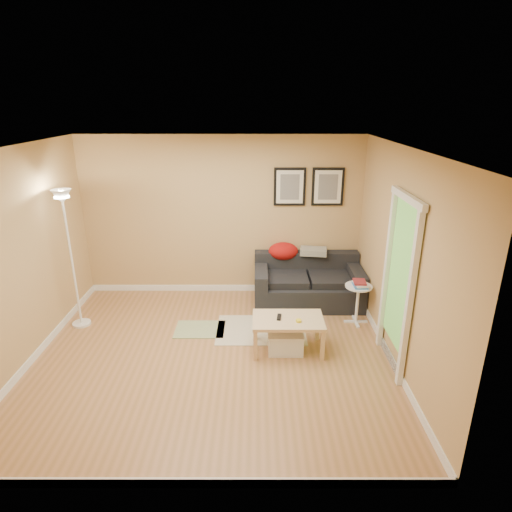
# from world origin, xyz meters

# --- Properties ---
(floor) EXTENTS (4.50, 4.50, 0.00)m
(floor) POSITION_xyz_m (0.00, 0.00, 0.00)
(floor) COLOR #A97348
(floor) RESTS_ON ground
(ceiling) EXTENTS (4.50, 4.50, 0.00)m
(ceiling) POSITION_xyz_m (0.00, 0.00, 2.60)
(ceiling) COLOR white
(ceiling) RESTS_ON wall_back
(wall_back) EXTENTS (4.50, 0.00, 4.50)m
(wall_back) POSITION_xyz_m (0.00, 2.00, 1.30)
(wall_back) COLOR tan
(wall_back) RESTS_ON ground
(wall_front) EXTENTS (4.50, 0.00, 4.50)m
(wall_front) POSITION_xyz_m (0.00, -2.00, 1.30)
(wall_front) COLOR tan
(wall_front) RESTS_ON ground
(wall_left) EXTENTS (0.00, 4.00, 4.00)m
(wall_left) POSITION_xyz_m (-2.25, 0.00, 1.30)
(wall_left) COLOR tan
(wall_left) RESTS_ON ground
(wall_right) EXTENTS (0.00, 4.00, 4.00)m
(wall_right) POSITION_xyz_m (2.25, 0.00, 1.30)
(wall_right) COLOR tan
(wall_right) RESTS_ON ground
(baseboard_back) EXTENTS (4.50, 0.02, 0.10)m
(baseboard_back) POSITION_xyz_m (0.00, 1.99, 0.05)
(baseboard_back) COLOR white
(baseboard_back) RESTS_ON ground
(baseboard_front) EXTENTS (4.50, 0.02, 0.10)m
(baseboard_front) POSITION_xyz_m (0.00, -1.99, 0.05)
(baseboard_front) COLOR white
(baseboard_front) RESTS_ON ground
(baseboard_left) EXTENTS (0.02, 4.00, 0.10)m
(baseboard_left) POSITION_xyz_m (-2.24, 0.00, 0.05)
(baseboard_left) COLOR white
(baseboard_left) RESTS_ON ground
(baseboard_right) EXTENTS (0.02, 4.00, 0.10)m
(baseboard_right) POSITION_xyz_m (2.24, 0.00, 0.05)
(baseboard_right) COLOR white
(baseboard_right) RESTS_ON ground
(sofa) EXTENTS (1.70, 0.90, 0.75)m
(sofa) POSITION_xyz_m (1.38, 1.53, 0.38)
(sofa) COLOR black
(sofa) RESTS_ON ground
(red_throw) EXTENTS (0.48, 0.36, 0.28)m
(red_throw) POSITION_xyz_m (0.99, 1.85, 0.77)
(red_throw) COLOR #B11510
(red_throw) RESTS_ON sofa
(plaid_throw) EXTENTS (0.45, 0.32, 0.10)m
(plaid_throw) POSITION_xyz_m (1.48, 1.81, 0.78)
(plaid_throw) COLOR tan
(plaid_throw) RESTS_ON sofa
(framed_print_left) EXTENTS (0.50, 0.04, 0.60)m
(framed_print_left) POSITION_xyz_m (1.08, 1.98, 1.80)
(framed_print_left) COLOR black
(framed_print_left) RESTS_ON wall_back
(framed_print_right) EXTENTS (0.50, 0.04, 0.60)m
(framed_print_right) POSITION_xyz_m (1.68, 1.98, 1.80)
(framed_print_right) COLOR black
(framed_print_right) RESTS_ON wall_back
(area_rug) EXTENTS (1.25, 0.85, 0.01)m
(area_rug) POSITION_xyz_m (0.62, 0.64, 0.01)
(area_rug) COLOR beige
(area_rug) RESTS_ON ground
(green_runner) EXTENTS (0.70, 0.50, 0.01)m
(green_runner) POSITION_xyz_m (-0.25, 0.65, 0.01)
(green_runner) COLOR #668C4C
(green_runner) RESTS_ON ground
(coffee_table) EXTENTS (1.02, 0.77, 0.45)m
(coffee_table) POSITION_xyz_m (0.96, 0.14, 0.23)
(coffee_table) COLOR #E0B788
(coffee_table) RESTS_ON ground
(remote_control) EXTENTS (0.07, 0.16, 0.02)m
(remote_control) POSITION_xyz_m (0.85, 0.17, 0.46)
(remote_control) COLOR black
(remote_control) RESTS_ON coffee_table
(tape_roll) EXTENTS (0.07, 0.07, 0.03)m
(tape_roll) POSITION_xyz_m (1.09, 0.06, 0.47)
(tape_roll) COLOR yellow
(tape_roll) RESTS_ON coffee_table
(storage_bin) EXTENTS (0.46, 0.34, 0.28)m
(storage_bin) POSITION_xyz_m (0.93, 0.10, 0.14)
(storage_bin) COLOR white
(storage_bin) RESTS_ON ground
(side_table) EXTENTS (0.39, 0.39, 0.59)m
(side_table) POSITION_xyz_m (2.02, 0.87, 0.30)
(side_table) COLOR white
(side_table) RESTS_ON ground
(book_stack) EXTENTS (0.23, 0.28, 0.08)m
(book_stack) POSITION_xyz_m (2.03, 0.85, 0.63)
(book_stack) COLOR teal
(book_stack) RESTS_ON side_table
(floor_lamp) EXTENTS (0.26, 0.26, 2.00)m
(floor_lamp) POSITION_xyz_m (-2.00, 0.81, 0.95)
(floor_lamp) COLOR white
(floor_lamp) RESTS_ON ground
(doorway) EXTENTS (0.12, 1.01, 2.13)m
(doorway) POSITION_xyz_m (2.20, -0.15, 1.02)
(doorway) COLOR white
(doorway) RESTS_ON ground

